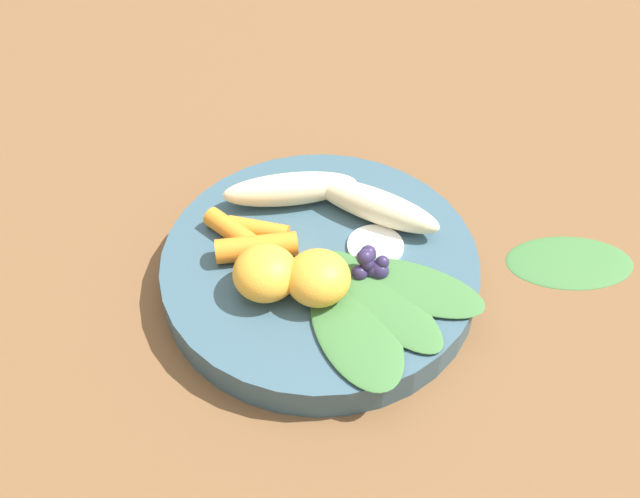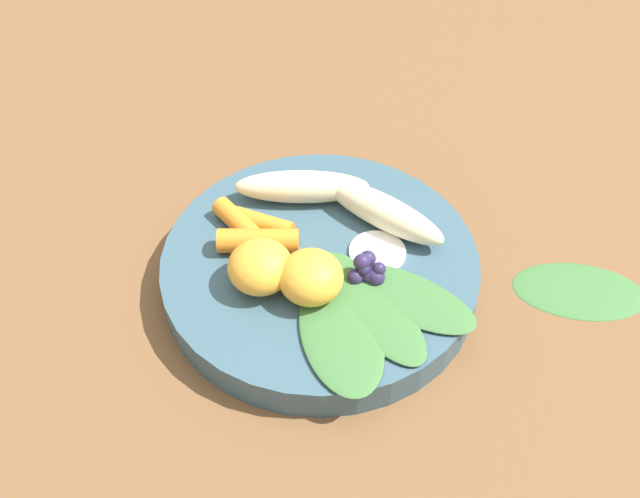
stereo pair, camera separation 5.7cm
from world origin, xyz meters
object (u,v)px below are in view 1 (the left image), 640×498
at_px(bowl, 320,270).
at_px(banana_peeled_left, 290,189).
at_px(orange_segment_near, 322,278).
at_px(banana_peeled_right, 375,206).
at_px(kale_leaf_stray, 570,261).

xyz_separation_m(bowl, banana_peeled_left, (-0.03, 0.06, 0.03)).
bearing_deg(banana_peeled_left, orange_segment_near, 96.24).
height_order(bowl, banana_peeled_right, banana_peeled_right).
relative_size(bowl, orange_segment_near, 5.16).
bearing_deg(banana_peeled_right, kale_leaf_stray, -160.10).
bearing_deg(banana_peeled_right, orange_segment_near, 90.08).
height_order(bowl, orange_segment_near, orange_segment_near).
relative_size(bowl, banana_peeled_right, 2.23).
xyz_separation_m(banana_peeled_right, orange_segment_near, (-0.04, -0.08, 0.00)).
height_order(bowl, kale_leaf_stray, bowl).
bearing_deg(orange_segment_near, banana_peeled_left, 106.68).
xyz_separation_m(bowl, banana_peeled_right, (0.04, 0.05, 0.03)).
height_order(banana_peeled_right, orange_segment_near, orange_segment_near).
height_order(orange_segment_near, kale_leaf_stray, orange_segment_near).
bearing_deg(kale_leaf_stray, orange_segment_near, -165.47).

